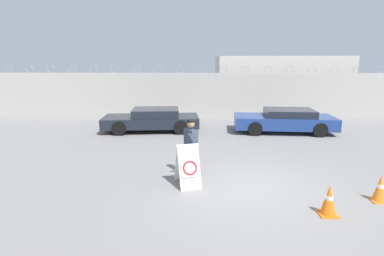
# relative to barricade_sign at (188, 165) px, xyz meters

# --- Properties ---
(ground_plane) EXTENTS (90.00, 90.00, 0.00)m
(ground_plane) POSITION_rel_barricade_sign_xyz_m (1.70, -0.14, -0.59)
(ground_plane) COLOR gray
(perimeter_wall) EXTENTS (36.00, 0.30, 3.19)m
(perimeter_wall) POSITION_rel_barricade_sign_xyz_m (1.70, 11.01, 0.79)
(perimeter_wall) COLOR #ADA8A0
(perimeter_wall) RESTS_ON ground_plane
(building_block) EXTENTS (9.34, 6.56, 3.81)m
(building_block) POSITION_rel_barricade_sign_xyz_m (6.23, 16.29, 1.32)
(building_block) COLOR beige
(building_block) RESTS_ON ground_plane
(barricade_sign) EXTENTS (0.82, 1.00, 1.19)m
(barricade_sign) POSITION_rel_barricade_sign_xyz_m (0.00, 0.00, 0.00)
(barricade_sign) COLOR white
(barricade_sign) RESTS_ON ground_plane
(security_guard) EXTENTS (0.46, 0.67, 1.75)m
(security_guard) POSITION_rel_barricade_sign_xyz_m (0.05, 0.66, 0.39)
(security_guard) COLOR #514C42
(security_guard) RESTS_ON ground_plane
(traffic_cone_near) EXTENTS (0.40, 0.40, 0.72)m
(traffic_cone_near) POSITION_rel_barricade_sign_xyz_m (3.23, -1.54, -0.23)
(traffic_cone_near) COLOR orange
(traffic_cone_near) RESTS_ON ground_plane
(traffic_cone_mid) EXTENTS (0.37, 0.37, 0.69)m
(traffic_cone_mid) POSITION_rel_barricade_sign_xyz_m (4.78, -0.82, -0.25)
(traffic_cone_mid) COLOR orange
(traffic_cone_mid) RESTS_ON ground_plane
(parked_car_front_coupe) EXTENTS (4.86, 2.40, 1.12)m
(parked_car_front_coupe) POSITION_rel_barricade_sign_xyz_m (-2.11, 6.84, -0.01)
(parked_car_front_coupe) COLOR black
(parked_car_front_coupe) RESTS_ON ground_plane
(parked_car_rear_sedan) EXTENTS (4.87, 2.20, 1.14)m
(parked_car_rear_sedan) POSITION_rel_barricade_sign_xyz_m (4.46, 6.74, 0.01)
(parked_car_rear_sedan) COLOR black
(parked_car_rear_sedan) RESTS_ON ground_plane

